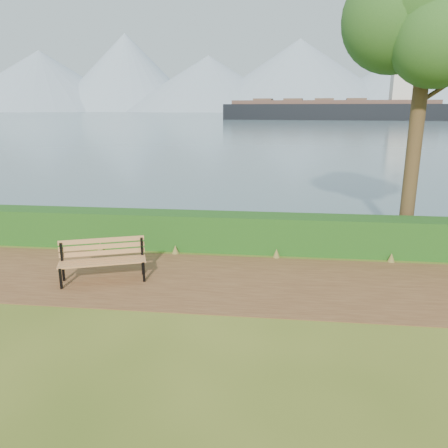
# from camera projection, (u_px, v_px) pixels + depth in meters

# --- Properties ---
(ground) EXTENTS (140.00, 140.00, 0.00)m
(ground) POSITION_uv_depth(u_px,v_px,m) (203.00, 285.00, 9.65)
(ground) COLOR #3F5618
(ground) RESTS_ON ground
(path) EXTENTS (40.00, 3.40, 0.01)m
(path) POSITION_uv_depth(u_px,v_px,m) (206.00, 280.00, 9.94)
(path) COLOR brown
(path) RESTS_ON ground
(hedge) EXTENTS (32.00, 0.85, 1.00)m
(hedge) POSITION_uv_depth(u_px,v_px,m) (219.00, 232.00, 12.02)
(hedge) COLOR #184413
(hedge) RESTS_ON ground
(water) EXTENTS (700.00, 510.00, 0.00)m
(water) POSITION_uv_depth(u_px,v_px,m) (274.00, 114.00, 259.05)
(water) COLOR #3F5A66
(water) RESTS_ON ground
(mountains) EXTENTS (585.00, 190.00, 70.00)m
(mountains) POSITION_uv_depth(u_px,v_px,m) (266.00, 80.00, 393.02)
(mountains) COLOR #7F94AA
(mountains) RESTS_ON ground
(bench) EXTENTS (1.96, 1.16, 0.95)m
(bench) POSITION_uv_depth(u_px,v_px,m) (103.00, 257.00, 9.83)
(bench) COLOR black
(bench) RESTS_ON ground
(tree) EXTENTS (4.31, 3.61, 8.28)m
(tree) POSITION_uv_depth(u_px,v_px,m) (429.00, 10.00, 10.88)
(tree) COLOR #322314
(tree) RESTS_ON ground
(cargo_ship) EXTENTS (67.25, 17.56, 20.19)m
(cargo_ship) POSITION_uv_depth(u_px,v_px,m) (339.00, 110.00, 134.52)
(cargo_ship) COLOR black
(cargo_ship) RESTS_ON ground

